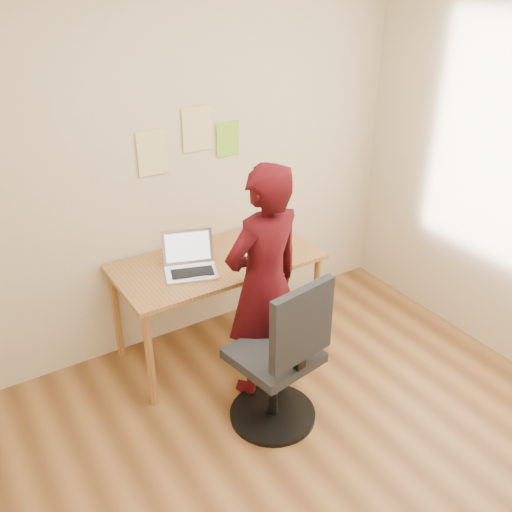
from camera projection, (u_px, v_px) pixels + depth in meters
room at (349, 267)px, 2.56m from camera, size 3.58×3.58×2.78m
desk at (217, 271)px, 3.94m from camera, size 1.40×0.70×0.74m
laptop at (190, 263)px, 3.75m from camera, size 0.41×0.39×0.24m
paper_sheet at (260, 250)px, 4.03m from camera, size 0.34×0.39×0.00m
phone at (253, 266)px, 3.82m from camera, size 0.10×0.15×0.01m
wall_note_left at (153, 153)px, 3.72m from camera, size 0.21×0.00×0.30m
wall_note_mid at (197, 129)px, 3.82m from camera, size 0.21×0.00×0.30m
wall_note_right at (228, 139)px, 3.98m from camera, size 0.18×0.00×0.24m
office_chair at (281, 365)px, 3.37m from camera, size 0.54×0.55×1.04m
person at (264, 285)px, 3.52m from camera, size 0.62×0.45×1.58m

